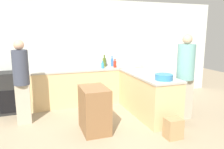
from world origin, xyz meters
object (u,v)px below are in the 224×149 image
(person_by_range, at_px, (21,79))
(person_at_peninsula, at_px, (185,74))
(mixing_bowl, at_px, (164,77))
(dish_soap_bottle, at_px, (103,65))
(range_oven, at_px, (14,92))
(paper_bag, at_px, (173,128))
(island_table, at_px, (94,109))
(hot_sauce_bottle, at_px, (115,64))
(olive_oil_bottle, at_px, (104,62))
(water_bottle_blue, at_px, (112,62))

(person_by_range, height_order, person_at_peninsula, person_at_peninsula)
(mixing_bowl, relative_size, dish_soap_bottle, 1.77)
(person_at_peninsula, bearing_deg, range_oven, 154.45)
(person_at_peninsula, bearing_deg, paper_bag, -135.98)
(dish_soap_bottle, bearing_deg, mixing_bowl, -66.82)
(island_table, xyz_separation_m, person_by_range, (-1.28, 0.82, 0.52))
(dish_soap_bottle, bearing_deg, person_by_range, -159.38)
(hot_sauce_bottle, relative_size, olive_oil_bottle, 0.73)
(mixing_bowl, height_order, paper_bag, mixing_bowl)
(water_bottle_blue, relative_size, paper_bag, 0.79)
(hot_sauce_bottle, distance_m, water_bottle_blue, 0.25)
(water_bottle_blue, bearing_deg, dish_soap_bottle, -141.90)
(water_bottle_blue, bearing_deg, island_table, -118.58)
(hot_sauce_bottle, distance_m, paper_bag, 2.49)
(olive_oil_bottle, relative_size, dish_soap_bottle, 1.63)
(person_at_peninsula, relative_size, paper_bag, 4.95)
(water_bottle_blue, height_order, olive_oil_bottle, olive_oil_bottle)
(water_bottle_blue, xyz_separation_m, dish_soap_bottle, (-0.36, -0.28, -0.04))
(range_oven, xyz_separation_m, hot_sauce_bottle, (2.52, -0.08, 0.56))
(water_bottle_blue, relative_size, dish_soap_bottle, 1.47)
(island_table, bearing_deg, range_oven, 132.77)
(person_at_peninsula, bearing_deg, olive_oil_bottle, 123.67)
(dish_soap_bottle, relative_size, person_by_range, 0.11)
(dish_soap_bottle, bearing_deg, hot_sauce_bottle, 5.47)
(olive_oil_bottle, distance_m, person_by_range, 2.28)
(island_table, distance_m, mixing_bowl, 1.49)
(range_oven, bearing_deg, mixing_bowl, -32.39)
(mixing_bowl, xyz_separation_m, person_by_range, (-2.65, 1.00, -0.05))
(hot_sauce_bottle, relative_size, water_bottle_blue, 0.81)
(range_oven, relative_size, dish_soap_bottle, 4.83)
(mixing_bowl, distance_m, water_bottle_blue, 2.04)
(mixing_bowl, relative_size, paper_bag, 0.95)
(dish_soap_bottle, bearing_deg, olive_oil_bottle, 63.98)
(person_by_range, distance_m, person_at_peninsula, 3.38)
(island_table, xyz_separation_m, paper_bag, (1.25, -0.75, -0.24))
(olive_oil_bottle, xyz_separation_m, person_at_peninsula, (1.23, -1.84, -0.08))
(person_by_range, xyz_separation_m, person_at_peninsula, (3.27, -0.85, 0.04))
(mixing_bowl, relative_size, person_by_range, 0.20)
(person_at_peninsula, bearing_deg, dish_soap_bottle, 130.96)
(range_oven, relative_size, person_at_peninsula, 0.52)
(range_oven, bearing_deg, person_by_range, -73.42)
(hot_sauce_bottle, bearing_deg, person_at_peninsula, -57.86)
(olive_oil_bottle, bearing_deg, paper_bag, -79.41)
(mixing_bowl, bearing_deg, olive_oil_bottle, 106.82)
(dish_soap_bottle, bearing_deg, water_bottle_blue, 38.10)
(range_oven, xyz_separation_m, paper_bag, (2.78, -2.41, -0.29))
(olive_oil_bottle, xyz_separation_m, paper_bag, (0.48, -2.56, -0.88))
(mixing_bowl, bearing_deg, hot_sauce_bottle, 102.30)
(island_table, distance_m, olive_oil_bottle, 2.07)
(range_oven, height_order, olive_oil_bottle, olive_oil_bottle)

